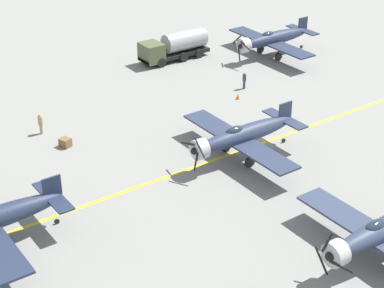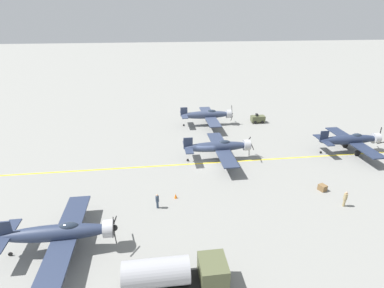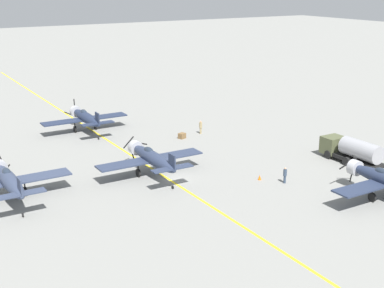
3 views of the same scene
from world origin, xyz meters
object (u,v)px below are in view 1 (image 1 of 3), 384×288
Objects in this scene: fuel_tanker at (174,46)px; supply_crate_by_tanker at (65,142)px; airplane_mid_center at (242,135)px; ground_crew_inspecting at (41,123)px; airplane_near_right at (273,39)px; airplane_mid_left at (383,230)px; traffic_cone at (238,96)px; ground_crew_walking at (244,80)px.

supply_crate_by_tanker is (-11.76, 18.65, -1.15)m from fuel_tanker.
airplane_mid_center is 1.50× the size of fuel_tanker.
supply_crate_by_tanker is (-3.33, -0.65, -0.63)m from ground_crew_inspecting.
airplane_near_right is 28.86m from supply_crate_by_tanker.
ground_crew_inspecting is (13.14, 11.18, -1.01)m from airplane_mid_center.
airplane_mid_left is 36.07m from airplane_near_right.
airplane_mid_left is at bearing 165.90° from fuel_tanker.
airplane_near_right is at bearing -56.41° from airplane_mid_center.
airplane_mid_left is 26.38m from supply_crate_by_tanker.
supply_crate_by_tanker is at bearing 87.80° from traffic_cone.
airplane_near_right is 12.78m from traffic_cone.
supply_crate_by_tanker is 1.59× the size of traffic_cone.
fuel_tanker is 12.54m from traffic_cone.
airplane_near_right reaches higher than ground_crew_inspecting.
supply_crate_by_tanker is at bearing 119.02° from airplane_near_right.
ground_crew_inspecting is (-8.43, 19.30, -0.51)m from fuel_tanker.
ground_crew_inspecting is at bearing 31.31° from airplane_mid_center.
traffic_cone is at bearing -92.20° from supply_crate_by_tanker.
airplane_mid_left is 1.50× the size of fuel_tanker.
airplane_near_right is 10.06m from ground_crew_walking.
ground_crew_inspecting is (2.37, 20.34, 0.06)m from ground_crew_walking.
airplane_mid_center is 11.67m from traffic_cone.
ground_crew_walking is at bearing -8.65° from airplane_mid_left.
ground_crew_inspecting is at bearing 112.28° from airplane_near_right.
airplane_mid_center is 1.00× the size of airplane_mid_left.
airplane_near_right reaches higher than traffic_cone.
supply_crate_by_tanker reaches higher than traffic_cone.
airplane_near_right is at bearing -17.91° from airplane_mid_left.
ground_crew_walking is 3.13× the size of traffic_cone.
fuel_tanker is 22.08m from supply_crate_by_tanker.
airplane_mid_center reaches higher than fuel_tanker.
traffic_cone is (-12.44, 1.06, -1.24)m from fuel_tanker.
ground_crew_walking is 20.48m from ground_crew_inspecting.
ground_crew_walking is (-10.80, -1.04, -0.57)m from fuel_tanker.
supply_crate_by_tanker is at bearing 37.95° from airplane_mid_center.
ground_crew_walking is at bearing 139.04° from airplane_near_right.
ground_crew_inspecting is (-3.05, 28.75, -1.01)m from airplane_near_right.
fuel_tanker is 21.06m from ground_crew_inspecting.
ground_crew_inspecting reaches higher than supply_crate_by_tanker.
airplane_mid_left is 21.82× the size of traffic_cone.
airplane_mid_center is 14.76m from airplane_mid_left.
supply_crate_by_tanker is (-6.38, 28.10, -1.65)m from airplane_near_right.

